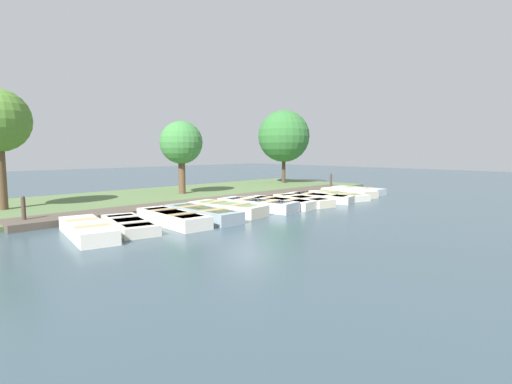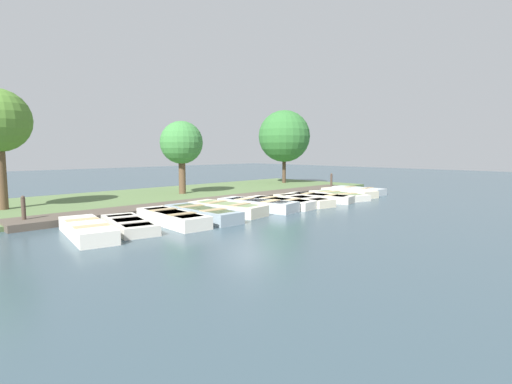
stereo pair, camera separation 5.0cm
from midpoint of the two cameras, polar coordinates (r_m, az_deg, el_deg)
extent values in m
plane|color=#384C56|center=(18.10, -1.21, -1.89)|extent=(80.00, 80.00, 0.00)
cube|color=#567042|center=(21.95, -10.28, -0.37)|extent=(8.00, 24.00, 0.16)
cube|color=#51473D|center=(19.09, -4.05, -1.13)|extent=(1.57, 18.71, 0.24)
cube|color=silver|center=(12.56, -22.90, -4.99)|extent=(3.40, 1.58, 0.40)
cube|color=#994C33|center=(12.53, -22.94, -4.16)|extent=(2.78, 1.26, 0.03)
cube|color=tan|center=(11.92, -22.34, -4.49)|extent=(0.49, 0.97, 0.03)
cube|color=tan|center=(13.13, -23.49, -3.61)|extent=(0.49, 0.97, 0.03)
cube|color=beige|center=(13.18, -17.62, -4.48)|extent=(3.14, 1.66, 0.32)
cube|color=#6B7F51|center=(13.15, -17.64, -3.85)|extent=(2.57, 1.32, 0.03)
cube|color=beige|center=(12.61, -16.96, -4.13)|extent=(0.50, 1.01, 0.03)
cube|color=beige|center=(13.69, -18.27, -3.38)|extent=(0.50, 1.01, 0.03)
cube|color=silver|center=(13.78, -11.77, -3.66)|extent=(3.41, 1.27, 0.41)
cube|color=#6B7F51|center=(13.75, -11.79, -2.88)|extent=(2.79, 1.00, 0.03)
cube|color=tan|center=(13.20, -10.45, -3.09)|extent=(0.40, 0.97, 0.03)
cube|color=tan|center=(14.30, -13.03, -2.45)|extent=(0.40, 0.97, 0.03)
cube|color=#8C9EA8|center=(14.53, -7.60, -3.10)|extent=(3.49, 1.12, 0.41)
cube|color=#6B7F51|center=(14.50, -7.61, -2.36)|extent=(2.86, 0.88, 0.03)
cube|color=tan|center=(13.97, -6.03, -2.54)|extent=(0.37, 0.96, 0.03)
cube|color=tan|center=(15.03, -9.08, -1.97)|extent=(0.37, 0.96, 0.03)
cube|color=beige|center=(15.64, -4.03, -2.39)|extent=(3.33, 1.61, 0.42)
cube|color=#6B7F51|center=(15.61, -4.04, -1.70)|extent=(2.73, 1.27, 0.03)
cube|color=tan|center=(15.23, -2.30, -1.78)|extent=(0.47, 1.08, 0.03)
cube|color=tan|center=(16.01, -5.70, -1.42)|extent=(0.47, 1.08, 0.03)
cube|color=#B2BCC1|center=(16.65, 0.28, -1.86)|extent=(3.57, 1.72, 0.42)
cube|color=teal|center=(16.63, 0.28, -1.21)|extent=(2.92, 1.36, 0.03)
cube|color=tan|center=(16.27, 2.18, -1.27)|extent=(0.52, 1.07, 0.03)
cube|color=tan|center=(17.00, -1.53, -0.95)|extent=(0.52, 1.07, 0.03)
cube|color=silver|center=(17.56, 3.50, -1.56)|extent=(3.34, 1.48, 0.36)
cube|color=#6B7F51|center=(17.53, 3.50, -1.03)|extent=(2.74, 1.17, 0.03)
cube|color=tan|center=(17.20, 5.20, -1.09)|extent=(0.45, 1.02, 0.03)
cube|color=tan|center=(17.88, 1.88, -0.79)|extent=(0.45, 1.02, 0.03)
cube|color=beige|center=(18.52, 6.80, -1.21)|extent=(3.29, 1.51, 0.34)
cube|color=beige|center=(18.50, 6.81, -0.73)|extent=(2.70, 1.20, 0.03)
cube|color=beige|center=(18.06, 8.10, -0.83)|extent=(0.46, 0.97, 0.03)
cube|color=beige|center=(18.94, 5.58, -0.48)|extent=(0.46, 0.97, 0.03)
cube|color=beige|center=(19.69, 9.13, -0.82)|extent=(3.42, 1.72, 0.34)
cube|color=#994C33|center=(19.67, 9.13, -0.37)|extent=(2.80, 1.37, 0.03)
cube|color=tan|center=(19.43, 10.82, -0.40)|extent=(0.53, 1.00, 0.03)
cube|color=tan|center=(19.92, 7.49, -0.19)|extent=(0.53, 1.00, 0.03)
cube|color=silver|center=(20.97, 11.75, -0.51)|extent=(3.46, 1.95, 0.30)
cube|color=#6B7F51|center=(20.96, 11.76, -0.13)|extent=(2.82, 1.55, 0.02)
cube|color=tan|center=(20.52, 12.96, -0.22)|extent=(0.58, 1.19, 0.03)
cube|color=tan|center=(21.41, 10.62, 0.09)|extent=(0.58, 1.19, 0.03)
cube|color=beige|center=(22.17, 13.18, -0.10)|extent=(3.22, 1.64, 0.37)
cube|color=beige|center=(22.15, 13.19, 0.34)|extent=(2.63, 1.30, 0.03)
cube|color=beige|center=(21.77, 14.34, 0.28)|extent=(0.48, 1.09, 0.03)
cube|color=beige|center=(22.54, 12.08, 0.53)|extent=(0.48, 1.09, 0.03)
cube|color=#B2BCC1|center=(23.54, 14.48, 0.20)|extent=(3.02, 1.06, 0.36)
cube|color=beige|center=(23.52, 14.50, 0.60)|extent=(2.48, 0.83, 0.03)
cube|color=tan|center=(23.23, 15.69, 0.56)|extent=(0.32, 0.91, 0.03)
cube|color=tan|center=(23.83, 13.34, 0.76)|extent=(0.32, 0.91, 0.03)
cylinder|color=#47382D|center=(15.01, -30.17, -2.55)|extent=(0.13, 0.13, 0.94)
sphere|color=#47382D|center=(14.96, -30.27, -0.68)|extent=(0.12, 0.12, 0.12)
cylinder|color=#47382D|center=(25.68, 10.76, 1.42)|extent=(0.13, 0.13, 0.94)
sphere|color=#47382D|center=(25.65, 10.79, 2.52)|extent=(0.12, 0.12, 0.12)
cylinder|color=brown|center=(18.49, -32.55, 1.94)|extent=(0.38, 0.38, 2.96)
cylinder|color=brown|center=(21.69, -10.44, 2.34)|extent=(0.36, 0.36, 2.26)
sphere|color=#3D7F3D|center=(21.65, -10.53, 6.98)|extent=(2.27, 2.27, 2.27)
cylinder|color=#4C3828|center=(28.33, 4.09, 3.47)|extent=(0.25, 0.25, 2.45)
sphere|color=#337033|center=(28.31, 4.12, 7.96)|extent=(3.61, 3.61, 3.61)
camera|label=1|loc=(0.03, -89.92, 0.01)|focal=28.00mm
camera|label=2|loc=(0.03, 90.08, -0.01)|focal=28.00mm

